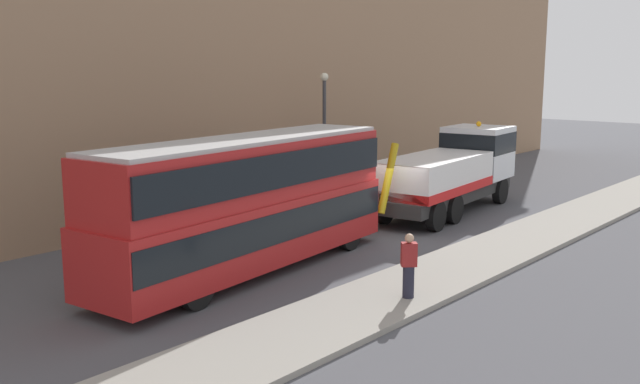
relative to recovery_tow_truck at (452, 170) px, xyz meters
The scene contains 7 objects.
ground_plane 5.96m from the recovery_tow_truck, behind, with size 120.00×120.00×0.00m, color #4C4C51.
near_kerb 7.55m from the recovery_tow_truck, 140.49° to the right, with size 60.00×2.80×0.15m, color gray.
building_facade 11.16m from the recovery_tow_truck, 128.06° to the left, with size 60.00×1.50×16.00m.
recovery_tow_truck is the anchor object (origin of this frame).
double_decker_bus 11.88m from the recovery_tow_truck, behind, with size 11.20×3.65×4.06m.
pedestrian_onlooker 12.31m from the recovery_tow_truck, 154.69° to the right, with size 0.46×0.47×1.71m.
street_lamp 5.86m from the recovery_tow_truck, 115.69° to the left, with size 0.36×0.36×5.83m.
Camera 1 is at (-20.16, -14.48, 6.09)m, focal length 39.27 mm.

